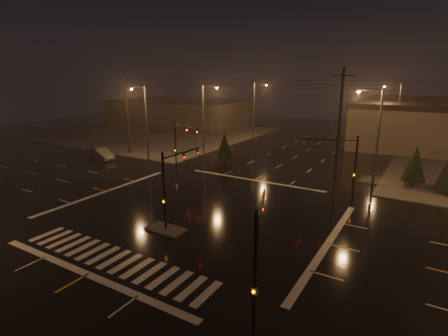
{
  "coord_description": "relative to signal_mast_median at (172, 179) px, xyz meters",
  "views": [
    {
      "loc": [
        16.09,
        -22.4,
        11.22
      ],
      "look_at": [
        0.23,
        4.1,
        3.0
      ],
      "focal_mm": 28.0,
      "sensor_mm": 36.0,
      "label": 1
    }
  ],
  "objects": [
    {
      "name": "utility_pole_0",
      "position": [
        -22.0,
        17.07,
        2.38
      ],
      "size": [
        2.2,
        0.32,
        12.0
      ],
      "color": "black",
      "rests_on": "ground"
    },
    {
      "name": "streetlight_2",
      "position": [
        -11.18,
        37.07,
        2.05
      ],
      "size": [
        2.77,
        0.32,
        10.0
      ],
      "color": "#38383A",
      "rests_on": "ground"
    },
    {
      "name": "stop_bar_far",
      "position": [
        -0.0,
        14.07,
        -3.75
      ],
      "size": [
        16.0,
        0.5,
        0.01
      ],
      "primitive_type": "cube",
      "color": "beige",
      "rests_on": "ground"
    },
    {
      "name": "crosswalk",
      "position": [
        -0.0,
        -5.93,
        -3.75
      ],
      "size": [
        15.0,
        2.6,
        0.01
      ],
      "primitive_type": "cube",
      "color": "beige",
      "rests_on": "ground"
    },
    {
      "name": "sidewalk_nw",
      "position": [
        -30.0,
        33.07,
        -3.69
      ],
      "size": [
        36.0,
        36.0,
        0.12
      ],
      "primitive_type": "cube",
      "color": "#403E39",
      "rests_on": "ground"
    },
    {
      "name": "streetlight_5",
      "position": [
        -16.0,
        14.26,
        2.05
      ],
      "size": [
        0.32,
        2.77,
        10.0
      ],
      "color": "#38383A",
      "rests_on": "ground"
    },
    {
      "name": "commercial_block",
      "position": [
        -35.0,
        45.07,
        -0.95
      ],
      "size": [
        30.0,
        18.0,
        5.6
      ],
      "primitive_type": "cube",
      "color": "#423C3A",
      "rests_on": "ground"
    },
    {
      "name": "signal_mast_ne",
      "position": [
        9.5,
        13.21,
        0.04
      ],
      "size": [
        4.84,
        1.86,
        6.0
      ],
      "color": "black",
      "rests_on": "ground"
    },
    {
      "name": "streetlight_3",
      "position": [
        11.18,
        19.07,
        2.05
      ],
      "size": [
        2.77,
        0.32,
        10.0
      ],
      "color": "#38383A",
      "rests_on": "ground"
    },
    {
      "name": "conifer_3",
      "position": [
        -6.76,
        18.98,
        -1.36
      ],
      "size": [
        2.16,
        2.16,
        4.08
      ],
      "color": "black",
      "rests_on": "ground"
    },
    {
      "name": "stop_bar_near",
      "position": [
        -0.0,
        -7.93,
        -3.75
      ],
      "size": [
        16.0,
        0.5,
        0.01
      ],
      "primitive_type": "cube",
      "color": "beige",
      "rests_on": "ground"
    },
    {
      "name": "signal_mast_median",
      "position": [
        0.0,
        0.0,
        0.0
      ],
      "size": [
        0.25,
        4.59,
        6.0
      ],
      "color": "black",
      "rests_on": "ground"
    },
    {
      "name": "signal_mast_se",
      "position": [
        10.23,
        -6.68,
        -0.04
      ],
      "size": [
        1.55,
        3.87,
        6.0
      ],
      "color": "black",
      "rests_on": "ground"
    },
    {
      "name": "streetlight_4",
      "position": [
        11.18,
        39.07,
        2.05
      ],
      "size": [
        2.77,
        0.32,
        10.0
      ],
      "color": "#38383A",
      "rests_on": "ground"
    },
    {
      "name": "utility_pole_1",
      "position": [
        8.0,
        17.07,
        2.38
      ],
      "size": [
        2.2,
        0.32,
        12.0
      ],
      "color": "black",
      "rests_on": "ground"
    },
    {
      "name": "median_island",
      "position": [
        -0.0,
        -0.93,
        -3.68
      ],
      "size": [
        3.0,
        1.6,
        0.15
      ],
      "primitive_type": "cube",
      "color": "#403E39",
      "rests_on": "ground"
    },
    {
      "name": "signal_mast_nw",
      "position": [
        -9.5,
        13.21,
        0.04
      ],
      "size": [
        4.84,
        1.86,
        6.0
      ],
      "color": "black",
      "rests_on": "ground"
    },
    {
      "name": "conifer_0",
      "position": [
        15.13,
        20.26,
        -1.23
      ],
      "size": [
        2.33,
        2.33,
        4.34
      ],
      "color": "black",
      "rests_on": "ground"
    },
    {
      "name": "car_crossing",
      "position": [
        -22.48,
        12.17,
        -2.95
      ],
      "size": [
        5.13,
        2.78,
        1.6
      ],
      "primitive_type": "imported",
      "rotation": [
        0.0,
        0.0,
        1.34
      ],
      "color": "#525559",
      "rests_on": "ground"
    },
    {
      "name": "streetlight_1",
      "position": [
        -11.18,
        21.07,
        2.05
      ],
      "size": [
        2.77,
        0.32,
        10.0
      ],
      "color": "#38383A",
      "rests_on": "ground"
    },
    {
      "name": "ground",
      "position": [
        -0.0,
        3.07,
        -3.75
      ],
      "size": [
        140.0,
        140.0,
        0.0
      ],
      "primitive_type": "plane",
      "color": "black",
      "rests_on": "ground"
    }
  ]
}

